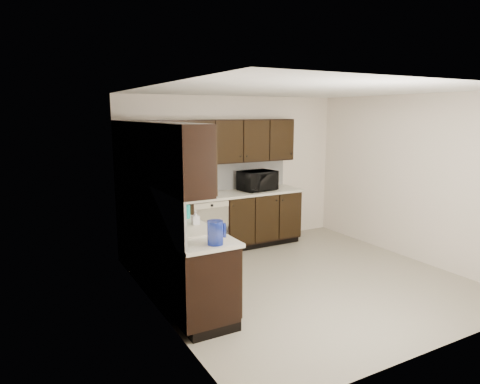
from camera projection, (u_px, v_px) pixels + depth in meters
name	position (u px, v px, depth m)	size (l,w,h in m)	color
floor	(303.00, 280.00, 5.77)	(4.00, 4.00, 0.00)	#9D9682
ceiling	(309.00, 90.00, 5.32)	(4.00, 4.00, 0.00)	white
wall_back	(234.00, 171.00, 7.27)	(4.00, 0.02, 2.50)	beige
wall_left	(157.00, 204.00, 4.60)	(0.02, 4.00, 2.50)	beige
wall_right	(411.00, 178.00, 6.50)	(0.02, 4.00, 2.50)	beige
wall_front	(443.00, 223.00, 3.82)	(4.00, 0.02, 2.50)	beige
lower_cabinets	(201.00, 240.00, 6.18)	(3.00, 2.80, 0.90)	black
countertop	(201.00, 206.00, 6.08)	(3.03, 2.83, 0.04)	beige
backsplash	(181.00, 187.00, 6.12)	(3.00, 2.80, 0.48)	white
upper_cabinets	(191.00, 146.00, 5.97)	(3.00, 2.80, 0.70)	black
dishwasher	(212.00, 224.00, 6.56)	(0.58, 0.04, 0.78)	beige
sink	(186.00, 234.00, 4.81)	(0.54, 0.82, 0.42)	beige
microwave	(258.00, 181.00, 7.16)	(0.60, 0.40, 0.33)	black
soap_bottle_a	(195.00, 218.00, 4.90)	(0.08, 0.08, 0.18)	gray
soap_bottle_b	(162.00, 213.00, 4.96)	(0.10, 0.11, 0.27)	gray
toaster_oven	(164.00, 192.00, 6.45)	(0.33, 0.25, 0.21)	#ACACAE
storage_bin	(154.00, 200.00, 5.99)	(0.43, 0.32, 0.17)	silver
blue_pitcher	(215.00, 233.00, 4.20)	(0.16, 0.16, 0.24)	navy
teal_tumbler	(187.00, 212.00, 5.18)	(0.08, 0.08, 0.18)	#0D998E
paper_towel_roll	(156.00, 197.00, 5.83)	(0.14, 0.14, 0.30)	silver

